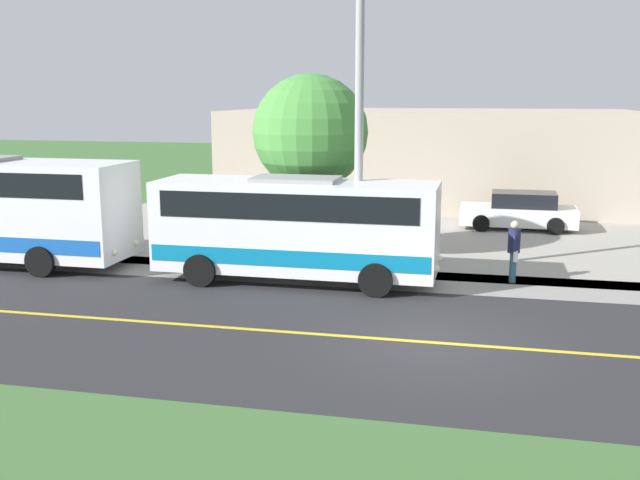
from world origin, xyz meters
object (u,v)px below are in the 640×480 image
object	(u,v)px
shuttle_bus_front	(296,224)
parked_car_near	(519,211)
commercial_building	(431,156)
tree_curbside	(310,133)
street_light_pole	(359,107)
pedestrian_with_bags	(514,249)

from	to	relation	value
shuttle_bus_front	parked_car_near	distance (m)	11.75
commercial_building	tree_curbside	bearing A→B (deg)	-10.90
street_light_pole	tree_curbside	world-z (taller)	street_light_pole
parked_car_near	tree_curbside	distance (m)	10.14
street_light_pole	commercial_building	distance (m)	16.74
street_light_pole	parked_car_near	bearing A→B (deg)	153.04
tree_curbside	pedestrian_with_bags	bearing A→B (deg)	74.55
street_light_pole	commercial_building	world-z (taller)	street_light_pole
parked_car_near	commercial_building	distance (m)	8.33
shuttle_bus_front	pedestrian_with_bags	bearing A→B (deg)	101.67
tree_curbside	commercial_building	size ratio (longest dim) A/B	0.31
pedestrian_with_bags	parked_car_near	bearing A→B (deg)	176.76
shuttle_bus_front	commercial_building	distance (m)	17.12
shuttle_bus_front	street_light_pole	world-z (taller)	street_light_pole
tree_curbside	parked_car_near	bearing A→B (deg)	135.64
shuttle_bus_front	pedestrian_with_bags	world-z (taller)	shuttle_bus_front
shuttle_bus_front	street_light_pole	bearing A→B (deg)	104.61
shuttle_bus_front	tree_curbside	world-z (taller)	tree_curbside
pedestrian_with_bags	commercial_building	bearing A→B (deg)	-167.37
street_light_pole	pedestrian_with_bags	bearing A→B (deg)	100.52
pedestrian_with_bags	commercial_building	xyz separation A→B (m)	(-15.72, -3.52, 1.27)
pedestrian_with_bags	commercial_building	world-z (taller)	commercial_building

